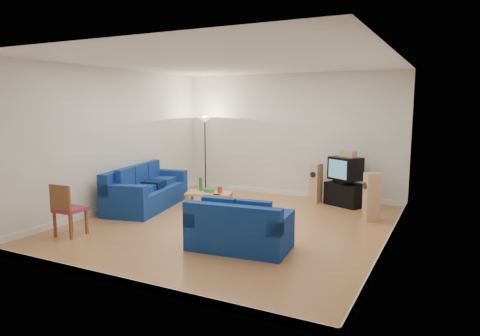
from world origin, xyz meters
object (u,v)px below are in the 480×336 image
at_px(tv_stand, 345,194).
at_px(sofa_three_seat, 145,192).
at_px(coffee_table, 209,195).
at_px(sofa_loveseat, 239,231).
at_px(television, 345,168).

bearing_deg(tv_stand, sofa_three_seat, -127.69).
bearing_deg(sofa_three_seat, coffee_table, 99.94).
bearing_deg(sofa_loveseat, coffee_table, 124.81).
height_order(sofa_three_seat, tv_stand, sofa_three_seat).
bearing_deg(sofa_three_seat, sofa_loveseat, 50.99).
bearing_deg(coffee_table, tv_stand, 31.85).
height_order(coffee_table, tv_stand, tv_stand).
bearing_deg(coffee_table, sofa_three_seat, -157.72).
relative_size(sofa_three_seat, sofa_loveseat, 1.51).
xyz_separation_m(sofa_three_seat, television, (4.16, 2.24, 0.56)).
distance_m(sofa_three_seat, sofa_loveseat, 3.72).
distance_m(sofa_three_seat, coffee_table, 1.53).
distance_m(sofa_three_seat, television, 4.75).
height_order(sofa_three_seat, television, television).
bearing_deg(sofa_loveseat, television, 72.40).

